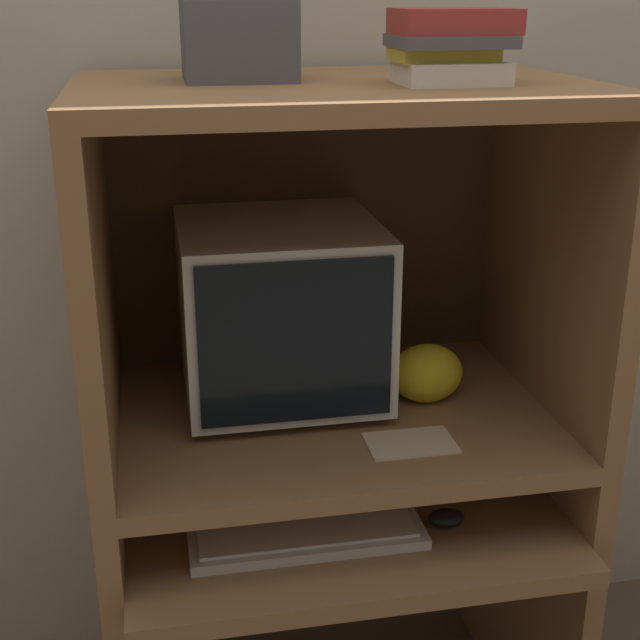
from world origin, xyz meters
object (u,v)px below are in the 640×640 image
object	(u,v)px
keyboard	(307,534)
snack_bag	(427,373)
mouse	(446,518)
storage_box	(238,41)
crt_monitor	(280,309)
book_stack	(451,45)

from	to	relation	value
keyboard	snack_bag	xyz separation A→B (m)	(0.28, 0.20, 0.21)
mouse	storage_box	distance (m)	0.95
keyboard	mouse	distance (m)	0.27
crt_monitor	snack_bag	xyz separation A→B (m)	(0.28, -0.08, -0.13)
book_stack	storage_box	xyz separation A→B (m)	(-0.34, 0.13, 0.00)
keyboard	mouse	size ratio (longest dim) A/B	6.06
crt_monitor	book_stack	size ratio (longest dim) A/B	2.02
mouse	book_stack	bearing A→B (deg)	90.30
book_stack	storage_box	bearing A→B (deg)	158.82
keyboard	snack_bag	bearing A→B (deg)	35.11
snack_bag	keyboard	bearing A→B (deg)	-144.89
crt_monitor	keyboard	bearing A→B (deg)	-89.68
snack_bag	crt_monitor	bearing A→B (deg)	163.58
snack_bag	book_stack	world-z (taller)	book_stack
crt_monitor	storage_box	world-z (taller)	storage_box
mouse	snack_bag	size ratio (longest dim) A/B	0.49
mouse	storage_box	world-z (taller)	storage_box
snack_bag	storage_box	size ratio (longest dim) A/B	0.76
snack_bag	mouse	bearing A→B (deg)	-94.50
keyboard	book_stack	xyz separation A→B (m)	(0.27, 0.10, 0.85)
mouse	storage_box	xyz separation A→B (m)	(-0.34, 0.24, 0.85)
mouse	snack_bag	xyz separation A→B (m)	(0.02, 0.20, 0.21)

